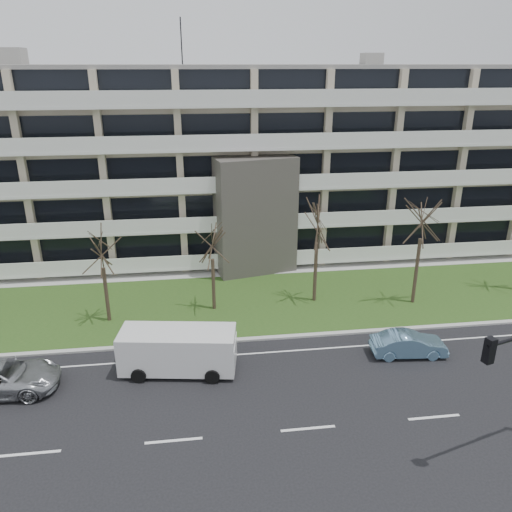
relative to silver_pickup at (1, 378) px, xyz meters
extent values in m
plane|color=black|center=(14.57, -4.70, -0.79)|extent=(160.00, 160.00, 0.00)
cube|color=#254818|center=(14.57, 8.30, -0.76)|extent=(90.00, 10.00, 0.06)
cube|color=#B2B2AD|center=(14.57, 3.30, -0.73)|extent=(90.00, 0.35, 0.12)
cube|color=#B2B2AD|center=(14.57, 13.80, -0.75)|extent=(90.00, 2.00, 0.08)
cube|color=white|center=(14.57, 1.80, -0.78)|extent=(90.00, 0.12, 0.01)
cube|color=beige|center=(14.57, 20.80, 6.71)|extent=(60.00, 12.00, 15.00)
cube|color=gray|center=(14.57, 20.80, 14.36)|extent=(60.50, 12.50, 0.30)
cube|color=#4C4742|center=(14.57, 13.80, 3.71)|extent=(6.39, 3.69, 9.00)
cube|color=black|center=(14.57, 13.60, 1.21)|extent=(4.92, 1.19, 3.50)
cube|color=gray|center=(-3.43, 20.80, 15.11)|extent=(2.00, 2.00, 1.20)
cylinder|color=black|center=(9.57, 20.80, 16.21)|extent=(0.10, 0.10, 3.50)
cube|color=black|center=(14.57, 14.78, 1.31)|extent=(58.00, 0.10, 1.80)
cube|color=white|center=(14.57, 14.10, -0.19)|extent=(58.00, 1.40, 0.22)
cube|color=white|center=(14.57, 13.45, 0.41)|extent=(58.00, 0.08, 1.00)
cube|color=black|center=(14.57, 14.78, 4.31)|extent=(58.00, 0.10, 1.80)
cube|color=white|center=(14.57, 14.10, 2.81)|extent=(58.00, 1.40, 0.22)
cube|color=white|center=(14.57, 13.45, 3.41)|extent=(58.00, 0.08, 1.00)
cube|color=black|center=(14.57, 14.78, 7.31)|extent=(58.00, 0.10, 1.80)
cube|color=white|center=(14.57, 14.10, 5.81)|extent=(58.00, 1.40, 0.22)
cube|color=white|center=(14.57, 13.45, 6.41)|extent=(58.00, 0.08, 1.00)
cube|color=black|center=(14.57, 14.78, 10.31)|extent=(58.00, 0.10, 1.80)
cube|color=white|center=(14.57, 14.10, 8.81)|extent=(58.00, 1.40, 0.22)
cube|color=white|center=(14.57, 13.45, 9.41)|extent=(58.00, 0.08, 1.00)
cube|color=black|center=(14.57, 14.78, 13.31)|extent=(58.00, 0.10, 1.80)
cube|color=white|center=(14.57, 14.10, 11.81)|extent=(58.00, 1.40, 0.22)
cube|color=white|center=(14.57, 13.45, 12.41)|extent=(58.00, 0.08, 1.00)
imported|color=#A9ABB0|center=(0.00, 0.00, 0.00)|extent=(5.71, 2.72, 1.57)
imported|color=#709FC3|center=(21.52, 0.55, -0.10)|extent=(4.28, 1.79, 1.38)
cube|color=silver|center=(8.75, 0.71, 0.50)|extent=(6.30, 3.12, 2.12)
cube|color=black|center=(8.75, 0.71, 1.11)|extent=(5.84, 2.89, 0.78)
cube|color=silver|center=(11.57, 0.28, 0.33)|extent=(0.71, 2.16, 1.34)
cylinder|color=black|center=(6.70, -0.11, -0.39)|extent=(0.82, 0.39, 0.78)
cylinder|color=black|center=(7.04, 2.10, -0.39)|extent=(0.82, 0.39, 0.78)
cylinder|color=black|center=(10.46, -0.68, -0.39)|extent=(0.82, 0.39, 0.78)
cylinder|color=black|center=(10.80, 1.53, -0.39)|extent=(0.82, 0.39, 0.78)
cube|color=black|center=(20.33, -7.99, 4.88)|extent=(0.40, 0.40, 1.01)
sphere|color=red|center=(20.33, -7.99, 5.20)|extent=(0.20, 0.20, 0.20)
sphere|color=orange|center=(20.33, -7.99, 4.88)|extent=(0.20, 0.20, 0.20)
sphere|color=green|center=(20.33, -7.99, 4.56)|extent=(0.20, 0.20, 0.20)
cylinder|color=#382B21|center=(4.24, 6.83, 1.04)|extent=(0.24, 0.24, 3.65)
cylinder|color=#382B21|center=(10.98, 7.58, 1.02)|extent=(0.24, 0.24, 3.60)
cylinder|color=#382B21|center=(17.91, 7.95, 1.34)|extent=(0.24, 0.24, 4.26)
cylinder|color=#382B21|center=(24.56, 6.79, 1.54)|extent=(0.24, 0.24, 4.66)
camera|label=1|loc=(9.90, -22.39, 14.63)|focal=35.00mm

